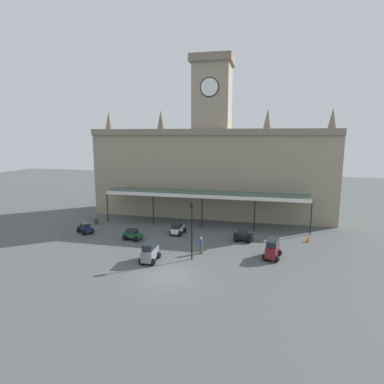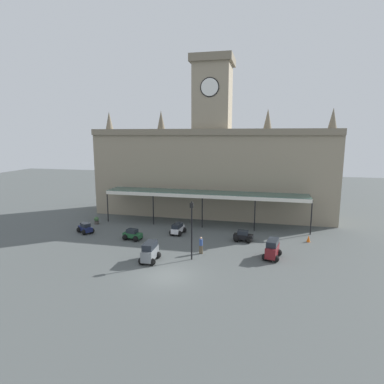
{
  "view_description": "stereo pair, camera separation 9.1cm",
  "coord_description": "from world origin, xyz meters",
  "px_view_note": "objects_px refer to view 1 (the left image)",
  "views": [
    {
      "loc": [
        7.43,
        -23.74,
        11.35
      ],
      "look_at": [
        0.0,
        8.68,
        5.42
      ],
      "focal_mm": 30.38,
      "sensor_mm": 36.0,
      "label": 1
    },
    {
      "loc": [
        7.52,
        -23.72,
        11.35
      ],
      "look_at": [
        0.0,
        8.68,
        5.42
      ],
      "focal_mm": 30.38,
      "sensor_mm": 36.0,
      "label": 2
    }
  ],
  "objects_px": {
    "car_white_estate": "(178,229)",
    "car_black_sedan": "(243,237)",
    "traffic_cone": "(308,239)",
    "planter_forecourt_centre": "(96,220)",
    "car_maroon_van": "(272,250)",
    "car_navy_sedan": "(85,229)",
    "victorian_lamppost": "(192,224)",
    "pedestrian_near_entrance": "(201,244)",
    "car_grey_van": "(150,253)",
    "car_green_sedan": "(133,235)"
  },
  "relations": [
    {
      "from": "victorian_lamppost",
      "to": "traffic_cone",
      "type": "relative_size",
      "value": 7.69
    },
    {
      "from": "traffic_cone",
      "to": "victorian_lamppost",
      "type": "bearing_deg",
      "value": -145.4
    },
    {
      "from": "pedestrian_near_entrance",
      "to": "traffic_cone",
      "type": "bearing_deg",
      "value": 29.53
    },
    {
      "from": "car_navy_sedan",
      "to": "victorian_lamppost",
      "type": "distance_m",
      "value": 15.12
    },
    {
      "from": "car_black_sedan",
      "to": "pedestrian_near_entrance",
      "type": "distance_m",
      "value": 5.92
    },
    {
      "from": "victorian_lamppost",
      "to": "traffic_cone",
      "type": "xyz_separation_m",
      "value": [
        11.04,
        7.62,
        -2.99
      ]
    },
    {
      "from": "car_white_estate",
      "to": "pedestrian_near_entrance",
      "type": "relative_size",
      "value": 1.39
    },
    {
      "from": "car_maroon_van",
      "to": "planter_forecourt_centre",
      "type": "distance_m",
      "value": 22.83
    },
    {
      "from": "car_grey_van",
      "to": "car_navy_sedan",
      "type": "bearing_deg",
      "value": 148.16
    },
    {
      "from": "car_navy_sedan",
      "to": "car_black_sedan",
      "type": "xyz_separation_m",
      "value": [
        18.15,
        1.13,
        0.0
      ]
    },
    {
      "from": "car_black_sedan",
      "to": "victorian_lamppost",
      "type": "relative_size",
      "value": 0.39
    },
    {
      "from": "car_grey_van",
      "to": "planter_forecourt_centre",
      "type": "xyz_separation_m",
      "value": [
        -11.0,
        10.14,
        -0.32
      ]
    },
    {
      "from": "car_maroon_van",
      "to": "car_green_sedan",
      "type": "height_order",
      "value": "car_maroon_van"
    },
    {
      "from": "car_navy_sedan",
      "to": "car_grey_van",
      "type": "bearing_deg",
      "value": -31.84
    },
    {
      "from": "car_white_estate",
      "to": "car_green_sedan",
      "type": "distance_m",
      "value": 5.25
    },
    {
      "from": "car_grey_van",
      "to": "car_navy_sedan",
      "type": "xyz_separation_m",
      "value": [
        -10.35,
        6.43,
        -0.3
      ]
    },
    {
      "from": "car_navy_sedan",
      "to": "victorian_lamppost",
      "type": "height_order",
      "value": "victorian_lamppost"
    },
    {
      "from": "pedestrian_near_entrance",
      "to": "traffic_cone",
      "type": "relative_size",
      "value": 2.35
    },
    {
      "from": "car_green_sedan",
      "to": "traffic_cone",
      "type": "relative_size",
      "value": 3.06
    },
    {
      "from": "car_grey_van",
      "to": "car_navy_sedan",
      "type": "distance_m",
      "value": 12.19
    },
    {
      "from": "traffic_cone",
      "to": "car_green_sedan",
      "type": "bearing_deg",
      "value": -169.23
    },
    {
      "from": "traffic_cone",
      "to": "car_maroon_van",
      "type": "bearing_deg",
      "value": -124.37
    },
    {
      "from": "car_white_estate",
      "to": "planter_forecourt_centre",
      "type": "distance_m",
      "value": 11.4
    },
    {
      "from": "car_black_sedan",
      "to": "traffic_cone",
      "type": "xyz_separation_m",
      "value": [
        6.82,
        1.35,
        -0.15
      ]
    },
    {
      "from": "car_white_estate",
      "to": "victorian_lamppost",
      "type": "bearing_deg",
      "value": -65.11
    },
    {
      "from": "car_maroon_van",
      "to": "car_black_sedan",
      "type": "bearing_deg",
      "value": 124.84
    },
    {
      "from": "car_grey_van",
      "to": "car_white_estate",
      "type": "xyz_separation_m",
      "value": [
        0.27,
        8.43,
        -0.24
      ]
    },
    {
      "from": "car_navy_sedan",
      "to": "car_black_sedan",
      "type": "distance_m",
      "value": 18.19
    },
    {
      "from": "traffic_cone",
      "to": "planter_forecourt_centre",
      "type": "bearing_deg",
      "value": 177.26
    },
    {
      "from": "car_grey_van",
      "to": "planter_forecourt_centre",
      "type": "distance_m",
      "value": 14.96
    },
    {
      "from": "victorian_lamppost",
      "to": "car_maroon_van",
      "type": "bearing_deg",
      "value": 15.47
    },
    {
      "from": "car_white_estate",
      "to": "car_black_sedan",
      "type": "height_order",
      "value": "car_white_estate"
    },
    {
      "from": "car_grey_van",
      "to": "car_navy_sedan",
      "type": "relative_size",
      "value": 1.08
    },
    {
      "from": "car_white_estate",
      "to": "victorian_lamppost",
      "type": "xyz_separation_m",
      "value": [
        3.31,
        -7.14,
        2.78
      ]
    },
    {
      "from": "car_navy_sedan",
      "to": "victorian_lamppost",
      "type": "xyz_separation_m",
      "value": [
        13.93,
        -5.14,
        2.85
      ]
    },
    {
      "from": "pedestrian_near_entrance",
      "to": "traffic_cone",
      "type": "distance_m",
      "value": 12.1
    },
    {
      "from": "car_navy_sedan",
      "to": "car_white_estate",
      "type": "height_order",
      "value": "car_white_estate"
    },
    {
      "from": "car_maroon_van",
      "to": "victorian_lamppost",
      "type": "relative_size",
      "value": 0.46
    },
    {
      "from": "car_maroon_van",
      "to": "pedestrian_near_entrance",
      "type": "relative_size",
      "value": 1.52
    },
    {
      "from": "car_grey_van",
      "to": "car_black_sedan",
      "type": "height_order",
      "value": "car_grey_van"
    },
    {
      "from": "planter_forecourt_centre",
      "to": "car_maroon_van",
      "type": "bearing_deg",
      "value": -17.47
    },
    {
      "from": "car_maroon_van",
      "to": "car_black_sedan",
      "type": "distance_m",
      "value": 5.22
    },
    {
      "from": "traffic_cone",
      "to": "pedestrian_near_entrance",
      "type": "bearing_deg",
      "value": -150.47
    },
    {
      "from": "car_black_sedan",
      "to": "car_white_estate",
      "type": "bearing_deg",
      "value": 173.39
    },
    {
      "from": "car_grey_van",
      "to": "pedestrian_near_entrance",
      "type": "height_order",
      "value": "car_grey_van"
    },
    {
      "from": "car_grey_van",
      "to": "car_white_estate",
      "type": "relative_size",
      "value": 1.04
    },
    {
      "from": "car_maroon_van",
      "to": "planter_forecourt_centre",
      "type": "relative_size",
      "value": 2.64
    },
    {
      "from": "car_navy_sedan",
      "to": "traffic_cone",
      "type": "bearing_deg",
      "value": 5.67
    },
    {
      "from": "car_black_sedan",
      "to": "pedestrian_near_entrance",
      "type": "bearing_deg",
      "value": -128.75
    },
    {
      "from": "car_maroon_van",
      "to": "car_navy_sedan",
      "type": "relative_size",
      "value": 1.12
    }
  ]
}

